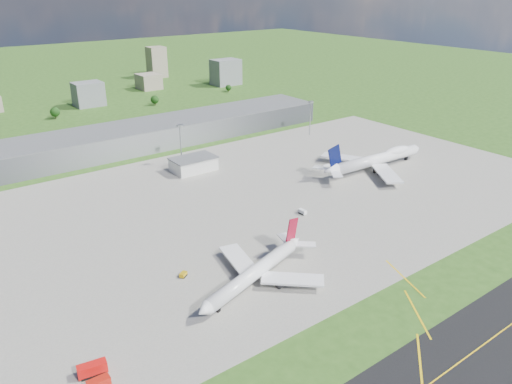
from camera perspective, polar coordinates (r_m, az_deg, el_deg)
ground at (r=348.29m, az=-12.70°, el=4.36°), size 1400.00×1400.00×0.00m
apron at (r=263.20m, az=-0.54°, el=-1.18°), size 360.00×190.00×0.08m
terminal at (r=359.30m, az=-13.82°, el=6.08°), size 300.00×42.00×15.00m
ops_building at (r=308.72m, az=-7.15°, el=3.14°), size 26.00×16.00×8.00m
mast_center at (r=317.03m, az=-8.64°, el=6.20°), size 3.50×2.00×25.90m
mast_east at (r=379.24m, az=6.24°, el=9.08°), size 3.50×2.00×25.90m
airliner_red_twin at (r=193.95m, az=0.10°, el=-9.07°), size 63.15×48.11×17.75m
airliner_blue_quad at (r=318.17m, az=13.67°, el=3.66°), size 83.44×65.45×21.80m
fire_truck at (r=163.51m, az=-18.20°, el=-18.70°), size 8.95×4.57×3.77m
crash_tender at (r=158.66m, az=-17.53°, el=-20.21°), size 6.56×3.06×3.39m
tug_yellow at (r=201.16m, az=-8.30°, el=-9.34°), size 4.01×3.59×1.74m
van_white_near at (r=250.61m, az=5.32°, el=-2.28°), size 2.25×4.67×2.38m
van_white_far at (r=312.95m, az=8.09°, el=2.84°), size 5.25×2.88×2.59m
bldg_c at (r=497.59m, az=-18.61°, el=10.56°), size 26.00×20.00×22.00m
bldg_ce at (r=563.56m, az=-12.16°, el=12.24°), size 22.00×24.00×16.00m
bldg_e at (r=574.99m, az=-3.48°, el=13.51°), size 30.00×22.00×28.00m
bldg_tall_e at (r=632.41m, az=-11.28°, el=14.35°), size 20.00×18.00×36.00m
tree_c at (r=459.49m, az=-21.99°, el=8.48°), size 8.10×8.10×9.90m
tree_e at (r=484.90m, az=-11.50°, el=10.32°), size 7.65×7.65×9.35m
tree_far_e at (r=537.07m, az=-3.16°, el=11.82°), size 6.30×6.30×7.70m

